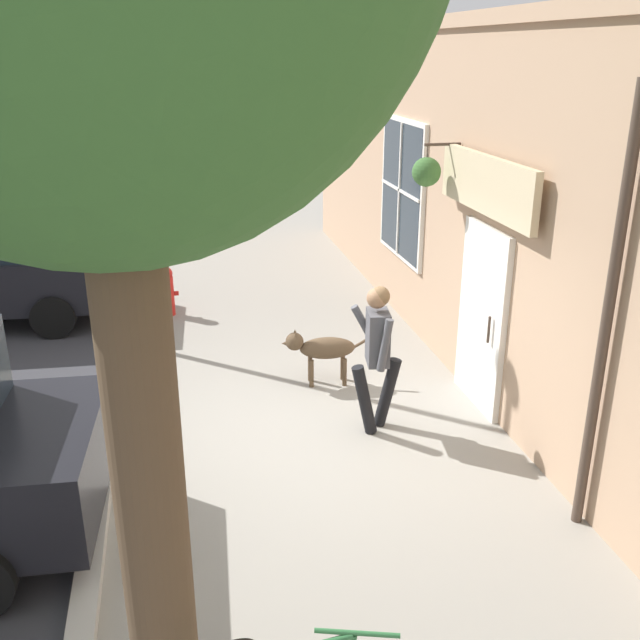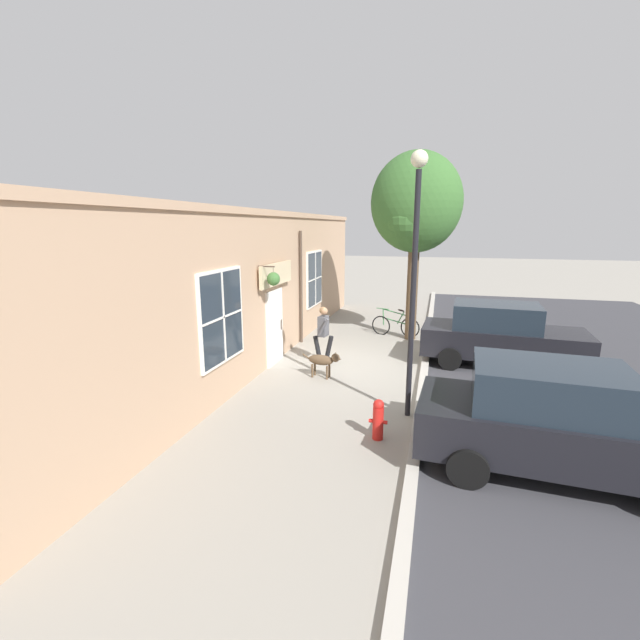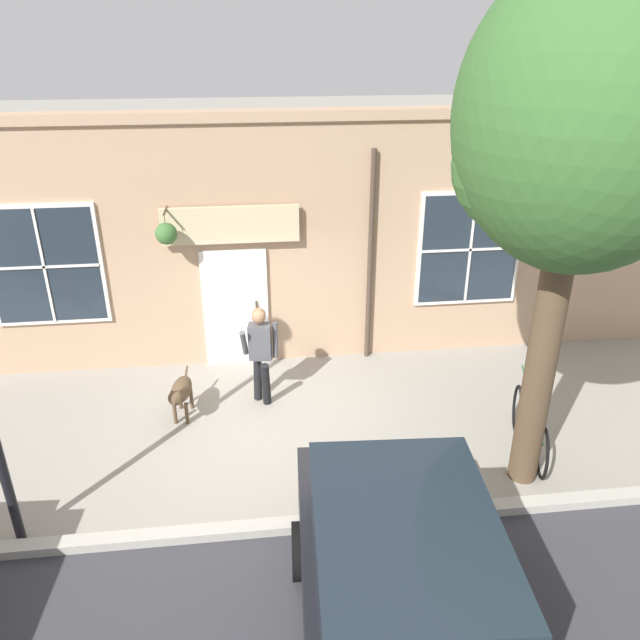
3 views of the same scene
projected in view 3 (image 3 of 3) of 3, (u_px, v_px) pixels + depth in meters
name	position (u px, v px, depth m)	size (l,w,h in m)	color
ground_plane	(268.00, 432.00, 9.22)	(90.00, 90.00, 0.00)	gray
storefront_facade	(257.00, 243.00, 10.38)	(0.95, 18.00, 4.26)	tan
pedestrian_walking	(260.00, 347.00, 9.54)	(0.60, 0.59, 1.63)	black
dog_on_leash	(181.00, 392.00, 9.33)	(1.08, 0.36, 0.71)	brown
street_tree_by_curb	(576.00, 129.00, 6.41)	(2.95, 2.66, 6.22)	brown
leaning_bicycle	(530.00, 426.00, 8.69)	(1.72, 0.33, 1.01)	black
parked_car_mid_block	(405.00, 611.00, 5.39)	(4.40, 2.14, 1.75)	black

